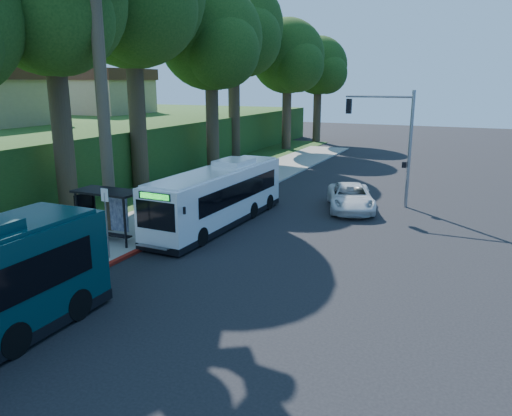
% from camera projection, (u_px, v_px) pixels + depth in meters
% --- Properties ---
extents(ground, '(140.00, 140.00, 0.00)m').
position_uv_depth(ground, '(270.00, 244.00, 23.69)').
color(ground, black).
rests_on(ground, ground).
extents(sidewalk, '(4.50, 70.00, 0.12)m').
position_uv_depth(sidewalk, '(144.00, 225.00, 26.60)').
color(sidewalk, gray).
rests_on(sidewalk, ground).
extents(red_curb, '(0.25, 30.00, 0.13)m').
position_uv_depth(red_curb, '(132.00, 253.00, 22.14)').
color(red_curb, maroon).
rests_on(red_curb, ground).
extents(grass_verge, '(8.00, 70.00, 0.06)m').
position_uv_depth(grass_verge, '(120.00, 196.00, 33.30)').
color(grass_verge, '#234719').
rests_on(grass_verge, ground).
extents(bus_shelter, '(3.20, 1.51, 2.55)m').
position_uv_depth(bus_shelter, '(106.00, 205.00, 23.62)').
color(bus_shelter, black).
rests_on(bus_shelter, ground).
extents(stop_sign_pole, '(0.35, 0.06, 3.17)m').
position_uv_depth(stop_sign_pole, '(106.00, 214.00, 20.92)').
color(stop_sign_pole, gray).
rests_on(stop_sign_pole, ground).
extents(traffic_signal_pole, '(4.10, 0.30, 7.00)m').
position_uv_depth(traffic_signal_pole, '(393.00, 134.00, 29.91)').
color(traffic_signal_pole, gray).
rests_on(traffic_signal_pole, ground).
extents(hillside_backdrop, '(24.00, 60.00, 8.80)m').
position_uv_depth(hillside_backdrop, '(75.00, 136.00, 46.93)').
color(hillside_backdrop, '#234719').
rests_on(hillside_backdrop, ground).
extents(tree_0, '(8.40, 8.00, 15.70)m').
position_uv_depth(tree_0, '(52.00, 7.00, 25.87)').
color(tree_0, '#382B1E').
rests_on(tree_0, ground).
extents(tree_2, '(8.82, 8.40, 15.12)m').
position_uv_depth(tree_2, '(212.00, 43.00, 39.96)').
color(tree_2, '#382B1E').
rests_on(tree_2, ground).
extents(tree_3, '(10.08, 9.60, 17.28)m').
position_uv_depth(tree_3, '(234.00, 32.00, 47.44)').
color(tree_3, '#382B1E').
rests_on(tree_3, ground).
extents(tree_4, '(8.40, 8.00, 14.14)m').
position_uv_depth(tree_4, '(288.00, 60.00, 54.07)').
color(tree_4, '#382B1E').
rests_on(tree_4, ground).
extents(tree_5, '(7.35, 7.00, 12.86)m').
position_uv_depth(tree_5, '(319.00, 69.00, 60.93)').
color(tree_5, '#382B1E').
rests_on(tree_5, ground).
extents(white_bus, '(2.58, 11.04, 3.28)m').
position_uv_depth(white_bus, '(219.00, 195.00, 26.57)').
color(white_bus, white).
rests_on(white_bus, ground).
extents(pickup, '(4.16, 6.00, 1.52)m').
position_uv_depth(pickup, '(351.00, 197.00, 29.78)').
color(pickup, silver).
rests_on(pickup, ground).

